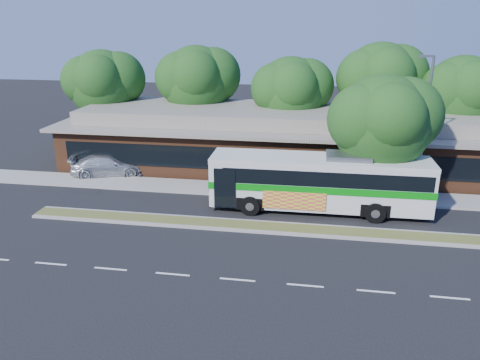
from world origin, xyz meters
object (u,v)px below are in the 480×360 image
Objects in this scene: sedan at (108,165)px; sidewalk_tree at (389,121)px; transit_bus at (320,179)px; lamp_post at (424,126)px.

sedan is 0.67× the size of sidewalk_tree.
lamp_post is at bearing 20.26° from transit_bus.
lamp_post is at bearing -112.77° from sedan.
sedan is at bearing 163.67° from transit_bus.
sidewalk_tree reaches higher than sedan.
sidewalk_tree reaches higher than transit_bus.
lamp_post is 0.70× the size of transit_bus.
sedan is at bearing 174.52° from lamp_post.
lamp_post reaches higher than sedan.
sidewalk_tree is (19.28, -2.62, 4.50)m from sedan.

